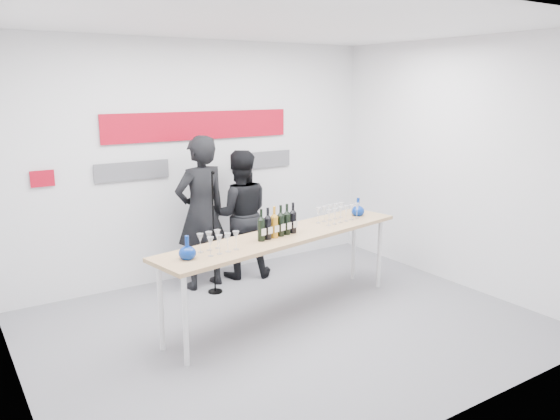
{
  "coord_description": "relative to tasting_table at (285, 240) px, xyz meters",
  "views": [
    {
      "loc": [
        -2.93,
        -4.36,
        2.44
      ],
      "look_at": [
        0.15,
        0.37,
        1.15
      ],
      "focal_mm": 35.0,
      "sensor_mm": 36.0,
      "label": 1
    }
  ],
  "objects": [
    {
      "name": "mic_stand",
      "position": [
        -0.35,
        1.0,
        -0.39
      ],
      "size": [
        0.17,
        0.17,
        1.49
      ],
      "rotation": [
        0.0,
        0.0,
        -0.39
      ],
      "color": "black",
      "rests_on": "ground"
    },
    {
      "name": "wine_bottles",
      "position": [
        -0.12,
        -0.04,
        0.23
      ],
      "size": [
        0.53,
        0.17,
        0.33
      ],
      "rotation": [
        0.0,
        0.0,
        0.18
      ],
      "color": "black",
      "rests_on": "tasting_table"
    },
    {
      "name": "decanter_left",
      "position": [
        -1.21,
        -0.21,
        0.18
      ],
      "size": [
        0.16,
        0.16,
        0.21
      ],
      "primitive_type": null,
      "color": "navy",
      "rests_on": "tasting_table"
    },
    {
      "name": "presenter_right",
      "position": [
        0.2,
        1.35,
        -0.01
      ],
      "size": [
        0.98,
        0.88,
        1.65
      ],
      "primitive_type": "imported",
      "rotation": [
        0.0,
        0.0,
        2.77
      ],
      "color": "black",
      "rests_on": "ground"
    },
    {
      "name": "glasses_right",
      "position": [
        0.82,
        0.14,
        0.16
      ],
      "size": [
        0.58,
        0.29,
        0.18
      ],
      "color": "silver",
      "rests_on": "tasting_table"
    },
    {
      "name": "tasting_table",
      "position": [
        0.0,
        0.0,
        0.0
      ],
      "size": [
        3.09,
        1.14,
        0.91
      ],
      "rotation": [
        0.0,
        0.0,
        0.18
      ],
      "color": "tan",
      "rests_on": "ground"
    },
    {
      "name": "ground",
      "position": [
        -0.15,
        -0.27,
        -0.84
      ],
      "size": [
        5.0,
        5.0,
        0.0
      ],
      "primitive_type": "plane",
      "color": "slate",
      "rests_on": "ground"
    },
    {
      "name": "back_wall",
      "position": [
        -0.15,
        1.73,
        0.66
      ],
      "size": [
        5.0,
        0.04,
        3.0
      ],
      "primitive_type": "cube",
      "color": "silver",
      "rests_on": "ground"
    },
    {
      "name": "decanter_right",
      "position": [
        1.21,
        0.23,
        0.18
      ],
      "size": [
        0.16,
        0.16,
        0.21
      ],
      "primitive_type": null,
      "color": "navy",
      "rests_on": "tasting_table"
    },
    {
      "name": "presenter_left",
      "position": [
        -0.38,
        1.27,
        0.1
      ],
      "size": [
        0.73,
        0.53,
        1.87
      ],
      "primitive_type": "imported",
      "rotation": [
        0.0,
        0.0,
        3.27
      ],
      "color": "black",
      "rests_on": "ground"
    },
    {
      "name": "signage",
      "position": [
        -0.21,
        1.7,
        0.97
      ],
      "size": [
        3.38,
        0.02,
        0.79
      ],
      "color": "#A20619",
      "rests_on": "back_wall"
    },
    {
      "name": "glasses_left",
      "position": [
        -0.88,
        -0.17,
        0.16
      ],
      "size": [
        0.39,
        0.26,
        0.18
      ],
      "color": "silver",
      "rests_on": "tasting_table"
    }
  ]
}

